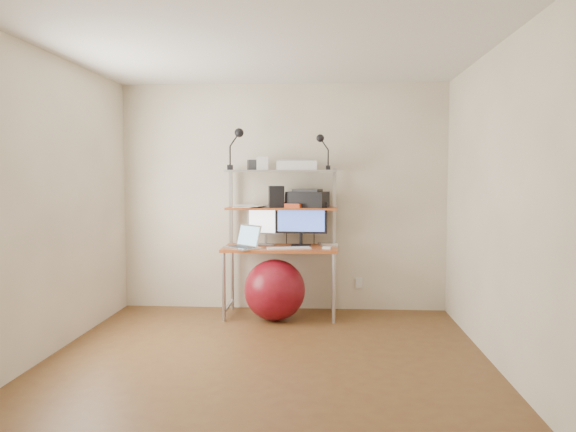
% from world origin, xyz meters
% --- Properties ---
extents(room, '(3.60, 3.60, 3.60)m').
position_xyz_m(room, '(0.00, 0.00, 1.25)').
color(room, brown).
rests_on(room, ground).
extents(computer_desk, '(1.20, 0.60, 1.57)m').
position_xyz_m(computer_desk, '(0.00, 1.50, 0.96)').
color(computer_desk, '#B85723').
rests_on(computer_desk, ground).
extents(desktop, '(1.20, 0.60, 0.00)m').
position_xyz_m(desktop, '(0.00, 1.44, 0.74)').
color(desktop, '#B85723').
rests_on(desktop, computer_desk).
extents(mid_shelf, '(1.18, 0.34, 0.00)m').
position_xyz_m(mid_shelf, '(0.00, 1.57, 1.15)').
color(mid_shelf, '#B85723').
rests_on(mid_shelf, computer_desk).
extents(top_shelf, '(1.18, 0.34, 0.00)m').
position_xyz_m(top_shelf, '(0.00, 1.57, 1.55)').
color(top_shelf, '#ABAAAF').
rests_on(top_shelf, computer_desk).
extents(floor, '(3.60, 3.60, 0.00)m').
position_xyz_m(floor, '(0.00, 0.00, 0.00)').
color(floor, brown).
rests_on(floor, ground).
extents(wall_outlet, '(0.08, 0.01, 0.12)m').
position_xyz_m(wall_outlet, '(0.85, 1.79, 0.30)').
color(wall_outlet, silver).
rests_on(wall_outlet, room).
extents(monitor_silver, '(0.41, 0.16, 0.46)m').
position_xyz_m(monitor_silver, '(-0.17, 1.59, 0.98)').
color(monitor_silver, '#A8A8AC').
rests_on(monitor_silver, desktop).
extents(monitor_black, '(0.56, 0.16, 0.55)m').
position_xyz_m(monitor_black, '(0.21, 1.53, 1.02)').
color(monitor_black, black).
rests_on(monitor_black, desktop).
extents(laptop, '(0.44, 0.44, 0.30)m').
position_xyz_m(laptop, '(-0.36, 1.32, 0.79)').
color(laptop, silver).
rests_on(laptop, desktop).
extents(keyboard, '(0.47, 0.24, 0.01)m').
position_xyz_m(keyboard, '(0.10, 1.30, 0.75)').
color(keyboard, silver).
rests_on(keyboard, desktop).
extents(mouse, '(0.09, 0.07, 0.02)m').
position_xyz_m(mouse, '(0.49, 1.31, 0.75)').
color(mouse, silver).
rests_on(mouse, desktop).
extents(mac_mini, '(0.22, 0.22, 0.03)m').
position_xyz_m(mac_mini, '(0.50, 1.56, 0.76)').
color(mac_mini, silver).
rests_on(mac_mini, desktop).
extents(phone, '(0.08, 0.13, 0.01)m').
position_xyz_m(phone, '(-0.06, 1.29, 0.74)').
color(phone, black).
rests_on(phone, desktop).
extents(printer, '(0.47, 0.39, 0.20)m').
position_xyz_m(printer, '(0.28, 1.59, 1.24)').
color(printer, black).
rests_on(printer, mid_shelf).
extents(nas_cube, '(0.18, 0.18, 0.23)m').
position_xyz_m(nas_cube, '(-0.05, 1.55, 1.27)').
color(nas_cube, black).
rests_on(nas_cube, mid_shelf).
extents(red_box, '(0.19, 0.15, 0.05)m').
position_xyz_m(red_box, '(0.13, 1.47, 1.17)').
color(red_box, '#B73C1D').
rests_on(red_box, mid_shelf).
extents(scanner, '(0.43, 0.29, 0.11)m').
position_xyz_m(scanner, '(0.16, 1.57, 1.60)').
color(scanner, silver).
rests_on(scanner, top_shelf).
extents(box_white, '(0.13, 0.11, 0.14)m').
position_xyz_m(box_white, '(-0.20, 1.54, 1.62)').
color(box_white, silver).
rests_on(box_white, top_shelf).
extents(box_grey, '(0.14, 0.14, 0.11)m').
position_xyz_m(box_grey, '(-0.31, 1.62, 1.61)').
color(box_grey, '#2A2A2C').
rests_on(box_grey, top_shelf).
extents(clip_lamp_left, '(0.18, 0.10, 0.44)m').
position_xyz_m(clip_lamp_left, '(-0.46, 1.48, 1.87)').
color(clip_lamp_left, black).
rests_on(clip_lamp_left, top_shelf).
extents(clip_lamp_right, '(0.15, 0.08, 0.37)m').
position_xyz_m(clip_lamp_right, '(0.43, 1.48, 1.82)').
color(clip_lamp_right, black).
rests_on(clip_lamp_right, top_shelf).
extents(exercise_ball, '(0.63, 0.63, 0.63)m').
position_xyz_m(exercise_ball, '(-0.05, 1.26, 0.32)').
color(exercise_ball, maroon).
rests_on(exercise_ball, floor).
extents(paper_stack, '(0.40, 0.42, 0.02)m').
position_xyz_m(paper_stack, '(-0.37, 1.57, 1.16)').
color(paper_stack, white).
rests_on(paper_stack, mid_shelf).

